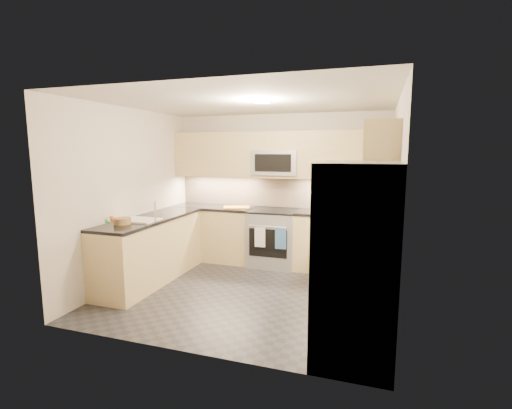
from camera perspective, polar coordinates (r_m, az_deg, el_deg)
name	(u,v)px	position (r m, az deg, el deg)	size (l,w,h in m)	color
floor	(248,292)	(5.15, -1.26, -13.32)	(3.60, 3.20, 0.00)	#242429
ceiling	(247,102)	(4.82, -1.35, 15.49)	(3.60, 3.20, 0.02)	beige
wall_back	(279,189)	(6.35, 3.54, 2.45)	(3.60, 0.02, 2.50)	beige
wall_front	(188,223)	(3.38, -10.43, -2.87)	(3.60, 0.02, 2.50)	beige
wall_left	(131,195)	(5.68, -18.67, 1.34)	(0.02, 3.20, 2.50)	beige
wall_right	(395,207)	(4.56, 20.55, -0.39)	(0.02, 3.20, 2.50)	beige
base_cab_back_left	(214,234)	(6.56, -6.47, -4.48)	(1.42, 0.60, 0.90)	tan
base_cab_back_right	(341,243)	(6.01, 12.89, -5.84)	(1.42, 0.60, 0.90)	tan
base_cab_right	(365,268)	(4.88, 16.43, -9.30)	(0.60, 1.70, 0.90)	tan
base_cab_peninsula	(151,250)	(5.66, -15.84, -6.82)	(0.60, 2.00, 0.90)	tan
countertop_back_left	(214,207)	(6.48, -6.54, -0.42)	(1.42, 0.63, 0.04)	black
countertop_back_right	(342,214)	(5.91, 13.04, -1.42)	(1.42, 0.63, 0.04)	black
countertop_right	(367,231)	(4.76, 16.66, -3.89)	(0.63, 1.70, 0.04)	black
countertop_peninsula	(150,219)	(5.56, -16.03, -2.14)	(0.63, 2.00, 0.04)	black
upper_cab_back	(276,155)	(6.14, 3.17, 7.63)	(3.60, 0.35, 0.75)	tan
upper_cab_right	(381,156)	(4.78, 18.67, 7.01)	(0.35, 1.95, 0.75)	tan
backsplash_back	(279,192)	(6.35, 3.53, 1.95)	(3.60, 0.01, 0.51)	tan
backsplash_right	(393,206)	(5.01, 20.27, -0.27)	(0.01, 2.30, 0.51)	tan
gas_range	(273,238)	(6.17, 2.71, -5.21)	(0.76, 0.65, 0.91)	#999CA1
range_cooktop	(274,211)	(6.08, 2.74, -0.99)	(0.76, 0.65, 0.03)	black
oven_door_glass	(268,243)	(5.86, 1.83, -5.98)	(0.62, 0.02, 0.45)	black
oven_handle	(268,227)	(5.78, 1.79, -3.43)	(0.02, 0.02, 0.60)	#B2B5BA
microwave	(276,163)	(6.12, 3.10, 6.46)	(0.76, 0.40, 0.40)	#9FA1A7
microwave_door	(273,163)	(5.93, 2.58, 6.40)	(0.60, 0.01, 0.28)	black
refrigerator	(356,262)	(3.51, 15.16, -8.53)	(0.70, 0.90, 1.80)	#A1A2A8
fridge_handle_left	(312,258)	(3.36, 8.63, -8.19)	(0.02, 0.02, 1.20)	#B2B5BA
fridge_handle_right	(318,248)	(3.70, 9.58, -6.66)	(0.02, 0.02, 1.20)	#B2B5BA
sink_basin	(139,225)	(5.37, -17.51, -3.01)	(0.52, 0.38, 0.16)	white
faucet	(155,212)	(5.18, -15.28, -1.06)	(0.03, 0.03, 0.28)	silver
utensil_bowl	(372,209)	(5.86, 17.42, -0.73)	(0.26, 0.26, 0.15)	#53B84F
cutting_board	(237,207)	(6.27, -3.00, -0.42)	(0.43, 0.30, 0.01)	#C26D12
fruit_basket	(122,221)	(5.17, -19.89, -2.40)	(0.22, 0.22, 0.08)	olive
fruit_apple	(112,219)	(4.95, -21.30, -2.06)	(0.07, 0.07, 0.07)	#BB4215
fruit_pear	(107,220)	(4.85, -21.90, -2.30)	(0.07, 0.07, 0.07)	#4CB357
dish_towel_check	(260,237)	(5.84, 0.61, -5.03)	(0.17, 0.01, 0.32)	white
dish_towel_blue	(281,239)	(5.75, 3.81, -5.26)	(0.17, 0.01, 0.33)	#315689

